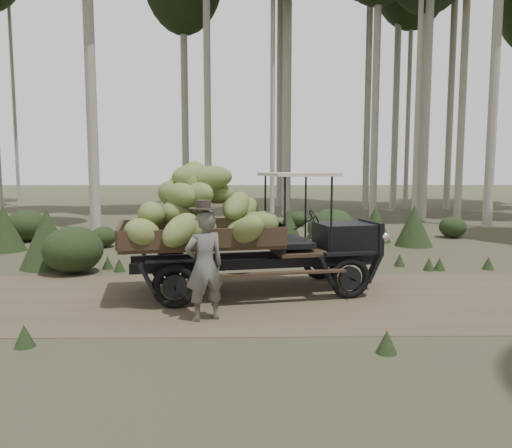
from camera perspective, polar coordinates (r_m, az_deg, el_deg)
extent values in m
plane|color=#473D2B|center=(9.03, 7.69, -8.51)|extent=(120.00, 120.00, 0.00)
cube|color=brown|center=(9.03, 7.69, -8.49)|extent=(70.00, 4.00, 0.01)
cube|color=black|center=(9.74, 10.04, -1.50)|extent=(1.15, 1.11, 0.55)
cube|color=black|center=(9.96, 12.95, -1.40)|extent=(0.29, 0.99, 0.61)
cube|color=black|center=(9.30, 2.09, -1.16)|extent=(0.34, 1.38, 0.55)
cube|color=#38281C|center=(9.09, -6.44, -2.02)|extent=(3.06, 2.28, 0.08)
cube|color=#38281C|center=(9.94, -6.94, -0.26)|extent=(2.74, 0.59, 0.32)
cube|color=#38281C|center=(8.18, -5.86, -1.68)|extent=(2.74, 0.59, 0.32)
cube|color=#38281C|center=(9.04, -15.25, -1.10)|extent=(0.40, 1.76, 0.32)
cube|color=beige|center=(9.34, 4.67, 5.68)|extent=(1.44, 1.87, 0.06)
cube|color=black|center=(9.67, -0.46, -3.73)|extent=(4.50, 0.96, 0.18)
cube|color=black|center=(8.94, 0.50, -4.56)|extent=(4.50, 0.96, 0.18)
torus|color=black|center=(10.51, 7.35, -4.28)|extent=(0.77, 0.28, 0.75)
torus|color=black|center=(9.05, 10.67, -6.07)|extent=(0.77, 0.28, 0.75)
torus|color=black|center=(9.94, -9.69, -4.94)|extent=(0.77, 0.28, 0.75)
torus|color=black|center=(8.39, -9.27, -7.04)|extent=(0.77, 0.28, 0.75)
sphere|color=beige|center=(10.39, 12.33, -0.79)|extent=(0.18, 0.18, 0.18)
sphere|color=beige|center=(9.59, 14.51, -1.44)|extent=(0.18, 0.18, 0.18)
ellipsoid|color=olive|center=(8.26, -12.86, -1.02)|extent=(0.85, 0.71, 0.65)
ellipsoid|color=olive|center=(8.82, -9.16, 1.31)|extent=(0.65, 0.78, 0.51)
ellipsoid|color=olive|center=(9.18, -9.27, 3.38)|extent=(0.89, 0.73, 0.65)
ellipsoid|color=olive|center=(9.04, -5.40, 4.87)|extent=(0.58, 0.90, 0.70)
ellipsoid|color=olive|center=(8.61, -12.75, -0.49)|extent=(0.58, 0.83, 0.48)
ellipsoid|color=olive|center=(9.45, -7.25, 2.01)|extent=(0.47, 0.85, 0.68)
ellipsoid|color=olive|center=(8.82, -6.91, 3.18)|extent=(0.96, 1.01, 0.64)
ellipsoid|color=olive|center=(8.90, -5.29, 5.27)|extent=(0.85, 0.47, 0.49)
ellipsoid|color=olive|center=(8.30, -6.72, -0.63)|extent=(0.83, 0.73, 0.49)
ellipsoid|color=olive|center=(8.63, -11.85, 1.04)|extent=(0.45, 0.71, 0.56)
ellipsoid|color=olive|center=(8.70, -8.54, 3.27)|extent=(0.79, 0.71, 0.50)
ellipsoid|color=olive|center=(8.95, -7.52, 5.29)|extent=(0.83, 0.78, 0.45)
ellipsoid|color=olive|center=(8.90, -1.88, -0.66)|extent=(0.78, 0.81, 0.59)
ellipsoid|color=olive|center=(9.39, -1.52, 1.60)|extent=(0.90, 0.99, 0.65)
ellipsoid|color=olive|center=(9.33, -8.88, 3.84)|extent=(0.64, 0.95, 0.69)
ellipsoid|color=olive|center=(9.13, -6.07, 4.94)|extent=(0.82, 0.80, 0.51)
ellipsoid|color=olive|center=(8.95, 0.24, -0.06)|extent=(0.93, 0.89, 0.48)
ellipsoid|color=olive|center=(9.04, -2.28, 2.08)|extent=(0.71, 1.02, 0.72)
ellipsoid|color=olive|center=(9.14, -4.95, 3.67)|extent=(0.95, 0.67, 0.49)
ellipsoid|color=olive|center=(9.07, -7.19, 5.38)|extent=(0.60, 1.00, 0.78)
ellipsoid|color=olive|center=(8.77, 0.66, -0.23)|extent=(0.96, 0.96, 0.75)
ellipsoid|color=olive|center=(8.08, -8.64, -0.68)|extent=(0.88, 0.94, 0.75)
ellipsoid|color=olive|center=(8.22, -1.02, -0.64)|extent=(0.87, 0.86, 0.69)
imported|color=#53514C|center=(7.60, -5.91, -4.77)|extent=(0.73, 0.64, 1.69)
cylinder|color=#2E2620|center=(7.48, -5.99, 1.77)|extent=(0.61, 0.61, 0.02)
cylinder|color=#2E2620|center=(7.48, -5.99, 2.20)|extent=(0.30, 0.30, 0.14)
cylinder|color=#B2AD9E|center=(23.33, 18.27, 20.60)|extent=(0.21, 0.21, 16.32)
cylinder|color=#B2AD9E|center=(19.91, -18.62, 21.46)|extent=(0.38, 0.38, 15.19)
cylinder|color=#B2AD9E|center=(29.26, 13.00, 22.60)|extent=(0.23, 0.23, 21.11)
cylinder|color=#B2AD9E|center=(30.20, 15.90, 19.34)|extent=(0.36, 0.36, 18.40)
cylinder|color=#B2AD9E|center=(24.34, 13.67, 19.59)|extent=(0.33, 0.33, 15.88)
cylinder|color=#B2AD9E|center=(25.61, 22.91, 21.42)|extent=(0.32, 0.32, 18.32)
cylinder|color=#B2AD9E|center=(24.07, 19.28, 22.83)|extent=(0.34, 0.34, 18.52)
cylinder|color=#B2AD9E|center=(24.77, 18.83, 18.41)|extent=(0.43, 0.43, 15.21)
cylinder|color=#B2AD9E|center=(22.27, 25.89, 20.35)|extent=(0.36, 0.36, 15.83)
cylinder|color=#B2AD9E|center=(25.09, 3.60, 21.17)|extent=(0.43, 0.43, 17.43)
cylinder|color=#B2AD9E|center=(30.33, 17.18, 17.46)|extent=(0.25, 0.25, 16.55)
cylinder|color=#B2AD9E|center=(23.40, 1.94, 20.79)|extent=(0.22, 0.22, 16.25)
cylinder|color=#B2AD9E|center=(31.06, 21.74, 21.91)|extent=(0.35, 0.35, 21.70)
cylinder|color=#B2AD9E|center=(26.26, -18.59, 21.18)|extent=(0.24, 0.24, 18.31)
cylinder|color=#B2AD9E|center=(31.13, 2.78, 21.54)|extent=(0.37, 0.37, 20.90)
cylinder|color=#B2AD9E|center=(35.09, -26.33, 19.90)|extent=(0.20, 0.20, 21.77)
cylinder|color=#B2AD9E|center=(26.97, -8.21, 17.57)|extent=(0.37, 0.37, 15.14)
cylinder|color=#B2AD9E|center=(33.04, 12.69, 20.22)|extent=(0.25, 0.25, 20.57)
ellipsoid|color=#233319|center=(14.66, 8.62, -0.48)|extent=(1.41, 1.41, 1.13)
cone|color=#233319|center=(17.57, 17.80, -0.38)|extent=(0.60, 0.60, 0.67)
cone|color=#233319|center=(16.16, 13.45, 0.00)|extent=(1.01, 1.01, 1.13)
ellipsoid|color=#233319|center=(20.02, 4.88, 0.61)|extent=(0.73, 0.73, 0.59)
cone|color=#233319|center=(14.52, 7.38, -0.46)|extent=(1.07, 1.07, 1.19)
cone|color=#233319|center=(12.57, -22.75, -1.50)|extent=(1.25, 1.25, 1.39)
ellipsoid|color=#233319|center=(15.31, -17.03, -1.41)|extent=(0.75, 0.75, 0.60)
cone|color=#233319|center=(17.78, 8.72, -0.35)|extent=(0.44, 0.44, 0.49)
ellipsoid|color=#233319|center=(11.69, -20.18, -2.78)|extent=(1.30, 1.30, 1.04)
ellipsoid|color=#233319|center=(17.35, -24.77, -0.17)|extent=(1.24, 1.24, 0.99)
cone|color=#233319|center=(14.82, -10.01, -0.85)|extent=(0.84, 0.84, 0.94)
cone|color=#233319|center=(15.62, -26.89, -0.43)|extent=(1.16, 1.16, 1.29)
cone|color=#233319|center=(15.84, 3.67, -0.15)|extent=(0.92, 0.92, 1.02)
cone|color=#233319|center=(15.58, 17.60, -0.17)|extent=(1.10, 1.10, 1.23)
ellipsoid|color=#233319|center=(17.88, 21.55, -0.32)|extent=(0.88, 0.88, 0.70)
cone|color=#233319|center=(12.02, -16.58, -4.24)|extent=(0.27, 0.27, 0.30)
cone|color=#233319|center=(7.29, -24.95, -11.50)|extent=(0.27, 0.27, 0.30)
cone|color=#233319|center=(11.70, -3.47, -4.27)|extent=(0.27, 0.27, 0.30)
cone|color=#233319|center=(12.32, 16.10, -3.97)|extent=(0.27, 0.27, 0.30)
cone|color=#233319|center=(11.13, -6.85, -4.86)|extent=(0.27, 0.27, 0.30)
cone|color=#233319|center=(11.67, -15.35, -4.52)|extent=(0.27, 0.27, 0.30)
cone|color=#233319|center=(12.11, 20.24, -4.30)|extent=(0.27, 0.27, 0.30)
cone|color=#233319|center=(6.63, 14.70, -12.87)|extent=(0.27, 0.27, 0.30)
cone|color=#233319|center=(12.02, 19.17, -4.33)|extent=(0.27, 0.27, 0.30)
cone|color=#233319|center=(12.65, 25.02, -4.06)|extent=(0.27, 0.27, 0.30)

